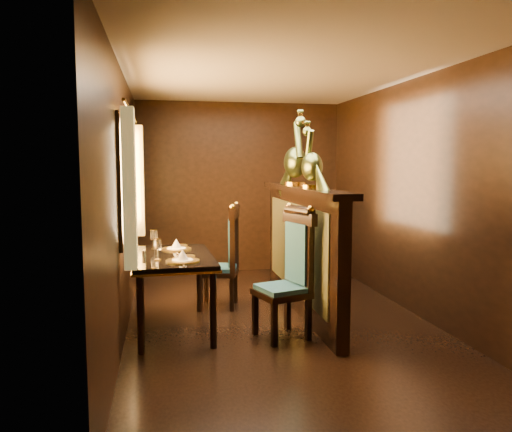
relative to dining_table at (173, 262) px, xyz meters
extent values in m
plane|color=black|center=(1.05, 0.07, -0.67)|extent=(5.00, 5.00, 0.00)
cube|color=black|center=(1.05, 2.57, 0.58)|extent=(3.00, 0.04, 2.50)
cube|color=black|center=(1.05, -2.43, 0.58)|extent=(3.00, 0.04, 2.50)
cube|color=black|center=(-0.45, 0.07, 0.58)|extent=(0.04, 5.00, 2.50)
cube|color=black|center=(2.55, 0.07, 0.58)|extent=(0.04, 5.00, 2.50)
cube|color=beige|center=(1.05, 0.07, 1.83)|extent=(3.00, 5.00, 0.04)
cube|color=#FFC672|center=(-0.44, 0.37, 0.78)|extent=(0.01, 1.70, 1.05)
cube|color=#F4B942|center=(-0.35, -0.60, 0.73)|extent=(0.10, 0.22, 1.30)
cube|color=#F4B942|center=(-0.35, 1.34, 0.73)|extent=(0.10, 0.22, 1.30)
cylinder|color=gold|center=(-0.37, 0.37, 1.43)|extent=(0.03, 2.20, 0.03)
cube|color=black|center=(1.38, 0.37, -0.02)|extent=(0.12, 2.60, 1.30)
cube|color=#3D3E1C|center=(1.31, 0.37, 0.03)|extent=(0.02, 2.20, 0.95)
cube|color=black|center=(1.38, 0.37, 0.66)|extent=(0.26, 2.70, 0.06)
cube|color=black|center=(0.00, 0.00, 0.05)|extent=(0.78, 1.25, 0.04)
cube|color=gold|center=(0.00, 0.00, 0.02)|extent=(0.80, 1.27, 0.02)
cylinder|color=black|center=(-0.29, -0.57, -0.33)|extent=(0.06, 0.06, 0.68)
cylinder|color=black|center=(0.33, -0.55, -0.33)|extent=(0.06, 0.06, 0.68)
cylinder|color=black|center=(-0.32, 0.54, -0.33)|extent=(0.06, 0.06, 0.68)
cylinder|color=black|center=(0.29, 0.56, -0.33)|extent=(0.06, 0.06, 0.68)
cylinder|color=gold|center=(0.08, -0.33, 0.08)|extent=(0.30, 0.30, 0.01)
cone|color=silver|center=(0.08, -0.33, 0.13)|extent=(0.11, 0.11, 0.10)
cylinder|color=gold|center=(0.05, 0.30, 0.08)|extent=(0.30, 0.30, 0.01)
cone|color=silver|center=(0.05, 0.30, 0.13)|extent=(0.11, 0.11, 0.10)
cylinder|color=silver|center=(-0.27, -0.04, 0.10)|extent=(0.03, 0.03, 0.06)
cylinder|color=silver|center=(-0.26, 0.00, 0.10)|extent=(0.03, 0.03, 0.06)
cube|color=black|center=(0.98, -0.39, -0.25)|extent=(0.54, 0.54, 0.06)
cube|color=#123851|center=(0.98, -0.39, -0.20)|extent=(0.49, 0.49, 0.05)
cube|color=#123851|center=(1.16, -0.33, 0.11)|extent=(0.13, 0.33, 0.56)
cube|color=black|center=(0.86, -0.61, -0.47)|extent=(0.05, 0.05, 0.39)
cube|color=black|center=(1.20, -0.51, -0.47)|extent=(0.05, 0.05, 0.39)
cube|color=black|center=(0.75, -0.27, -0.47)|extent=(0.05, 0.05, 0.39)
cube|color=black|center=(1.09, -0.16, -0.47)|extent=(0.05, 0.05, 0.39)
sphere|color=gold|center=(1.21, -0.50, 0.53)|extent=(0.07, 0.07, 0.07)
sphere|color=gold|center=(1.10, -0.16, 0.53)|extent=(0.07, 0.07, 0.07)
cube|color=black|center=(0.52, 0.72, -0.27)|extent=(0.51, 0.51, 0.05)
cube|color=#123851|center=(0.52, 0.72, -0.22)|extent=(0.46, 0.46, 0.05)
cube|color=#123851|center=(0.69, 0.67, 0.08)|extent=(0.12, 0.32, 0.53)
cube|color=black|center=(0.31, 0.60, -0.48)|extent=(0.05, 0.05, 0.37)
cube|color=black|center=(0.64, 0.51, -0.48)|extent=(0.05, 0.05, 0.37)
cube|color=black|center=(0.40, 0.93, -0.48)|extent=(0.05, 0.05, 0.37)
cube|color=black|center=(0.73, 0.84, -0.48)|extent=(0.05, 0.05, 0.37)
sphere|color=gold|center=(0.65, 0.51, 0.48)|extent=(0.06, 0.06, 0.06)
sphere|color=gold|center=(0.74, 0.84, 0.48)|extent=(0.06, 0.06, 0.06)
camera|label=1|loc=(-0.09, -4.75, 0.94)|focal=35.00mm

